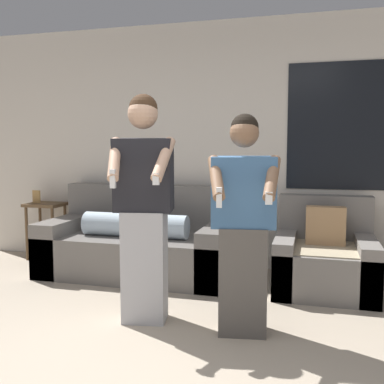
{
  "coord_description": "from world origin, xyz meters",
  "views": [
    {
      "loc": [
        0.9,
        -2.07,
        1.34
      ],
      "look_at": [
        0.04,
        1.06,
        1.01
      ],
      "focal_mm": 42.0,
      "sensor_mm": 36.0,
      "label": 1
    }
  ],
  "objects_px": {
    "couch": "(142,244)",
    "armchair": "(325,259)",
    "person_right": "(243,226)",
    "person_left": "(144,208)",
    "side_table": "(46,214)"
  },
  "relations": [
    {
      "from": "couch",
      "to": "armchair",
      "type": "bearing_deg",
      "value": -1.42
    },
    {
      "from": "armchair",
      "to": "person_right",
      "type": "height_order",
      "value": "person_right"
    },
    {
      "from": "person_left",
      "to": "person_right",
      "type": "relative_size",
      "value": 1.1
    },
    {
      "from": "couch",
      "to": "person_left",
      "type": "bearing_deg",
      "value": -67.46
    },
    {
      "from": "person_left",
      "to": "couch",
      "type": "bearing_deg",
      "value": 112.54
    },
    {
      "from": "armchair",
      "to": "person_right",
      "type": "relative_size",
      "value": 0.6
    },
    {
      "from": "person_right",
      "to": "couch",
      "type": "bearing_deg",
      "value": 135.21
    },
    {
      "from": "couch",
      "to": "person_left",
      "type": "relative_size",
      "value": 1.16
    },
    {
      "from": "side_table",
      "to": "person_left",
      "type": "distance_m",
      "value": 2.43
    },
    {
      "from": "couch",
      "to": "side_table",
      "type": "bearing_deg",
      "value": 167.95
    },
    {
      "from": "armchair",
      "to": "couch",
      "type": "bearing_deg",
      "value": 178.58
    },
    {
      "from": "side_table",
      "to": "person_right",
      "type": "height_order",
      "value": "person_right"
    },
    {
      "from": "couch",
      "to": "armchair",
      "type": "relative_size",
      "value": 2.12
    },
    {
      "from": "person_right",
      "to": "side_table",
      "type": "bearing_deg",
      "value": 149.36
    },
    {
      "from": "armchair",
      "to": "person_left",
      "type": "bearing_deg",
      "value": -138.71
    }
  ]
}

